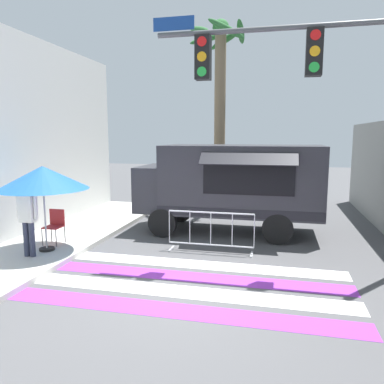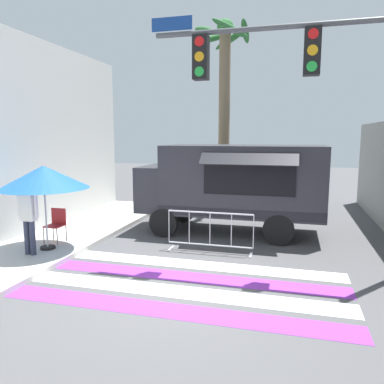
{
  "view_description": "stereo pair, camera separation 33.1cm",
  "coord_description": "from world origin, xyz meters",
  "views": [
    {
      "loc": [
        1.69,
        -6.45,
        2.88
      ],
      "look_at": [
        -0.49,
        2.88,
        1.43
      ],
      "focal_mm": 35.0,
      "sensor_mm": 36.0,
      "label": 1
    },
    {
      "loc": [
        2.01,
        -6.37,
        2.88
      ],
      "look_at": [
        -0.49,
        2.88,
        1.43
      ],
      "focal_mm": 35.0,
      "sensor_mm": 36.0,
      "label": 2
    }
  ],
  "objects": [
    {
      "name": "ground_plane",
      "position": [
        0.0,
        0.0,
        0.0
      ],
      "size": [
        60.0,
        60.0,
        0.0
      ],
      "primitive_type": "plane",
      "color": "#4C4C4F"
    },
    {
      "name": "crosswalk_painted",
      "position": [
        0.0,
        0.32,
        0.0
      ],
      "size": [
        6.4,
        2.84,
        0.01
      ],
      "color": "purple",
      "rests_on": "ground_plane"
    },
    {
      "name": "food_truck",
      "position": [
        0.22,
        4.5,
        1.53
      ],
      "size": [
        5.35,
        2.59,
        2.61
      ],
      "color": "#2D2D33",
      "rests_on": "ground_plane"
    },
    {
      "name": "traffic_signal_pole",
      "position": [
        2.28,
        1.62,
        3.94
      ],
      "size": [
        5.16,
        0.29,
        5.55
      ],
      "color": "#515456",
      "rests_on": "ground_plane"
    },
    {
      "name": "patio_umbrella",
      "position": [
        -3.75,
        1.29,
        1.89
      ],
      "size": [
        2.13,
        2.13,
        2.05
      ],
      "color": "black",
      "rests_on": "sidewalk_left"
    },
    {
      "name": "folding_chair",
      "position": [
        -3.89,
        1.89,
        0.65
      ],
      "size": [
        0.42,
        0.42,
        0.88
      ],
      "rotation": [
        0.0,
        0.0,
        -0.33
      ],
      "color": "#4C4C51",
      "rests_on": "sidewalk_left"
    },
    {
      "name": "vendor_person",
      "position": [
        -3.85,
        0.8,
        1.11
      ],
      "size": [
        0.53,
        0.23,
        1.73
      ],
      "rotation": [
        0.0,
        0.0,
        0.25
      ],
      "color": "#2D3347",
      "rests_on": "sidewalk_left"
    },
    {
      "name": "barricade_front",
      "position": [
        0.09,
        2.44,
        0.51
      ],
      "size": [
        2.16,
        0.44,
        1.03
      ],
      "color": "#B7BABF",
      "rests_on": "ground_plane"
    },
    {
      "name": "palm_tree",
      "position": [
        -0.55,
        7.64,
        4.51
      ],
      "size": [
        2.24,
        2.52,
        7.04
      ],
      "color": "#7A664C",
      "rests_on": "ground_plane"
    }
  ]
}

